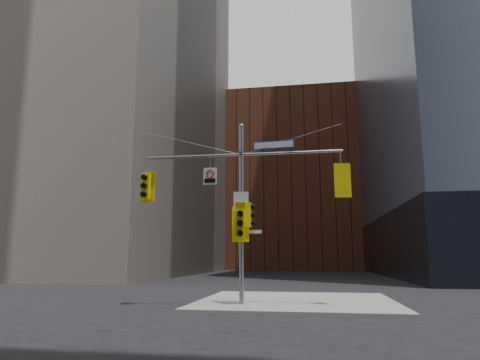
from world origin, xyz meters
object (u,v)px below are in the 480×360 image
(traffic_light_east_arm, at_px, (342,181))
(street_sign_blade, at_px, (274,145))
(regulatory_sign_arm, at_px, (210,176))
(traffic_light_west_arm, at_px, (146,187))
(traffic_light_pole_front, at_px, (240,224))
(traffic_light_pole_side, at_px, (249,215))
(signal_assembly, at_px, (241,193))

(traffic_light_east_arm, relative_size, street_sign_blade, 0.79)
(regulatory_sign_arm, bearing_deg, traffic_light_west_arm, -173.86)
(regulatory_sign_arm, bearing_deg, traffic_light_pole_front, -3.96)
(traffic_light_east_arm, relative_size, traffic_light_pole_side, 1.38)
(traffic_light_pole_side, bearing_deg, street_sign_blade, -88.68)
(traffic_light_pole_side, xyz_separation_m, traffic_light_pole_front, (-0.32, -0.27, -0.36))
(traffic_light_east_arm, distance_m, street_sign_blade, 3.03)
(traffic_light_west_arm, distance_m, regulatory_sign_arm, 2.76)
(traffic_light_west_arm, relative_size, regulatory_sign_arm, 1.86)
(traffic_light_pole_side, relative_size, street_sign_blade, 0.57)
(traffic_light_east_arm, bearing_deg, regulatory_sign_arm, -8.73)
(signal_assembly, height_order, regulatory_sign_arm, signal_assembly)
(street_sign_blade, distance_m, regulatory_sign_arm, 2.85)
(traffic_light_east_arm, distance_m, traffic_light_pole_side, 3.80)
(signal_assembly, bearing_deg, traffic_light_pole_side, 1.08)
(traffic_light_east_arm, relative_size, traffic_light_pole_front, 0.95)
(signal_assembly, bearing_deg, traffic_light_west_arm, 179.81)
(traffic_light_pole_side, relative_size, traffic_light_pole_front, 0.69)
(regulatory_sign_arm, bearing_deg, street_sign_blade, 7.36)
(traffic_light_west_arm, distance_m, traffic_light_east_arm, 7.93)
(signal_assembly, xyz_separation_m, traffic_light_pole_front, (-0.00, -0.27, -1.23))
(regulatory_sign_arm, bearing_deg, traffic_light_east_arm, 7.08)
(traffic_light_west_arm, bearing_deg, traffic_light_pole_front, 0.81)
(traffic_light_west_arm, bearing_deg, street_sign_blade, 4.68)
(traffic_light_west_arm, xyz_separation_m, regulatory_sign_arm, (2.73, -0.03, 0.37))
(traffic_light_west_arm, relative_size, traffic_light_east_arm, 0.99)
(signal_assembly, bearing_deg, traffic_light_pole_front, -90.17)
(traffic_light_pole_front, distance_m, regulatory_sign_arm, 2.38)
(signal_assembly, distance_m, street_sign_blade, 2.33)
(traffic_light_east_arm, height_order, regulatory_sign_arm, regulatory_sign_arm)
(traffic_light_west_arm, xyz_separation_m, traffic_light_pole_front, (4.02, -0.28, -1.61))
(traffic_light_east_arm, bearing_deg, traffic_light_pole_side, -9.04)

